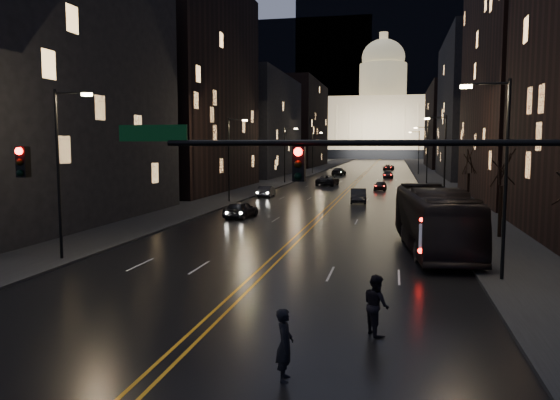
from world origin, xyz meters
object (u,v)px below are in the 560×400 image
Objects in this scene: oncoming_car_a at (241,209)px; pedestrian_b at (376,305)px; receding_car_a at (358,196)px; oncoming_car_b at (267,191)px; traffic_signal at (384,182)px; bus at (434,219)px; pedestrian_a at (285,345)px.

oncoming_car_a is 2.18× the size of pedestrian_b.
pedestrian_b is (3.20, -40.48, 0.22)m from receding_car_a.
pedestrian_b is at bearing 105.21° from oncoming_car_b.
traffic_signal is 4.59m from pedestrian_b.
oncoming_car_b is 46.96m from pedestrian_b.
bus is 19.73m from pedestrian_a.
bus is (2.59, 17.07, -3.27)m from traffic_signal.
receding_car_a is (-6.00, 25.44, -1.06)m from bus.
traffic_signal is 8.73× the size of pedestrian_b.
pedestrian_b reaches higher than oncoming_car_a.
traffic_signal reaches higher than bus.
pedestrian_b reaches higher than receding_car_a.
bus reaches higher than pedestrian_b.
oncoming_car_b is (-14.41, 46.79, -4.41)m from traffic_signal.
bus reaches higher than receding_car_a.
pedestrian_a is 0.97× the size of pedestrian_b.
oncoming_car_a is (-14.90, 11.35, -1.10)m from bus.
receding_car_a is at bearing -4.14° from pedestrian_a.
pedestrian_a is at bearing 115.89° from oncoming_car_a.
oncoming_car_b is 11.80m from receding_car_a.
pedestrian_a is at bearing -140.49° from traffic_signal.
traffic_signal reaches higher than oncoming_car_a.
oncoming_car_a is at bearing 12.59° from pedestrian_a.
pedestrian_b is at bearing -106.09° from bus.
pedestrian_b reaches higher than oncoming_car_b.
traffic_signal is at bearing 121.30° from oncoming_car_a.
bus is 6.65× the size of pedestrian_b.
oncoming_car_b is at bearing 114.21° from bus.
traffic_signal is at bearing -89.70° from receding_car_a.
bus is at bearing 117.38° from oncoming_car_b.
oncoming_car_b is at bearing 154.46° from receding_car_a.
pedestrian_a reaches higher than oncoming_car_a.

